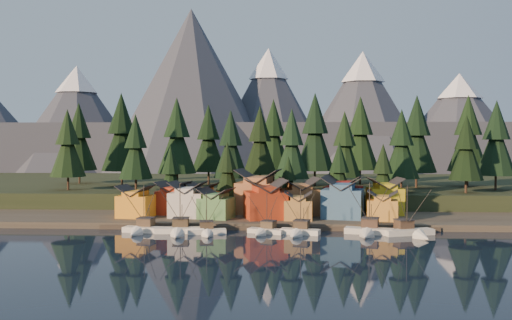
{
  "coord_description": "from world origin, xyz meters",
  "views": [
    {
      "loc": [
        3.96,
        -118.04,
        21.19
      ],
      "look_at": [
        -3.51,
        30.0,
        16.01
      ],
      "focal_mm": 40.0,
      "sensor_mm": 36.0,
      "label": 1
    }
  ],
  "objects_px": {
    "house_front_1": "(188,198)",
    "boat_6": "(412,226)",
    "boat_1": "(179,224)",
    "house_back_1": "(203,198)",
    "boat_3": "(264,225)",
    "boat_4": "(299,225)",
    "house_back_0": "(173,197)",
    "boat_5": "(368,224)",
    "boat_0": "(141,222)",
    "house_front_0": "(136,200)",
    "boat_2": "(207,226)"
  },
  "relations": [
    {
      "from": "house_front_1",
      "to": "boat_2",
      "type": "bearing_deg",
      "value": -61.27
    },
    {
      "from": "boat_5",
      "to": "house_front_0",
      "type": "xyz_separation_m",
      "value": [
        -56.75,
        15.03,
        3.36
      ]
    },
    {
      "from": "boat_1",
      "to": "boat_2",
      "type": "relative_size",
      "value": 1.22
    },
    {
      "from": "boat_3",
      "to": "house_front_0",
      "type": "height_order",
      "value": "house_front_0"
    },
    {
      "from": "boat_0",
      "to": "boat_1",
      "type": "bearing_deg",
      "value": 2.0
    },
    {
      "from": "boat_1",
      "to": "house_back_1",
      "type": "relative_size",
      "value": 1.49
    },
    {
      "from": "boat_4",
      "to": "house_front_0",
      "type": "height_order",
      "value": "boat_4"
    },
    {
      "from": "boat_0",
      "to": "boat_5",
      "type": "bearing_deg",
      "value": 9.17
    },
    {
      "from": "boat_1",
      "to": "house_front_0",
      "type": "bearing_deg",
      "value": 127.54
    },
    {
      "from": "boat_1",
      "to": "house_back_0",
      "type": "relative_size",
      "value": 1.33
    },
    {
      "from": "boat_4",
      "to": "house_front_1",
      "type": "xyz_separation_m",
      "value": [
        -27.86,
        17.13,
        4.02
      ]
    },
    {
      "from": "boat_0",
      "to": "house_back_0",
      "type": "height_order",
      "value": "boat_0"
    },
    {
      "from": "boat_2",
      "to": "boat_4",
      "type": "xyz_separation_m",
      "value": [
        20.61,
        0.59,
        0.27
      ]
    },
    {
      "from": "boat_1",
      "to": "boat_6",
      "type": "relative_size",
      "value": 1.0
    },
    {
      "from": "boat_2",
      "to": "house_back_0",
      "type": "xyz_separation_m",
      "value": [
        -12.11,
        23.15,
        4.08
      ]
    },
    {
      "from": "boat_1",
      "to": "house_back_1",
      "type": "bearing_deg",
      "value": 81.63
    },
    {
      "from": "boat_5",
      "to": "house_back_0",
      "type": "bearing_deg",
      "value": 170.85
    },
    {
      "from": "house_front_1",
      "to": "boat_6",
      "type": "bearing_deg",
      "value": -11.54
    },
    {
      "from": "boat_0",
      "to": "boat_4",
      "type": "xyz_separation_m",
      "value": [
        35.92,
        -0.97,
        -0.15
      ]
    },
    {
      "from": "house_back_0",
      "to": "boat_5",
      "type": "bearing_deg",
      "value": -10.47
    },
    {
      "from": "house_front_1",
      "to": "house_back_1",
      "type": "height_order",
      "value": "house_front_1"
    },
    {
      "from": "boat_4",
      "to": "boat_5",
      "type": "bearing_deg",
      "value": 19.5
    },
    {
      "from": "boat_2",
      "to": "house_front_1",
      "type": "height_order",
      "value": "house_front_1"
    },
    {
      "from": "boat_0",
      "to": "boat_4",
      "type": "distance_m",
      "value": 35.93
    },
    {
      "from": "boat_1",
      "to": "house_back_1",
      "type": "height_order",
      "value": "boat_1"
    },
    {
      "from": "boat_6",
      "to": "boat_5",
      "type": "bearing_deg",
      "value": 155.82
    },
    {
      "from": "boat_2",
      "to": "boat_3",
      "type": "bearing_deg",
      "value": -3.16
    },
    {
      "from": "house_front_0",
      "to": "house_back_1",
      "type": "distance_m",
      "value": 17.98
    },
    {
      "from": "boat_4",
      "to": "house_front_0",
      "type": "relative_size",
      "value": 1.23
    },
    {
      "from": "boat_1",
      "to": "boat_3",
      "type": "distance_m",
      "value": 19.28
    },
    {
      "from": "boat_6",
      "to": "boat_4",
      "type": "bearing_deg",
      "value": 162.21
    },
    {
      "from": "boat_6",
      "to": "house_back_0",
      "type": "height_order",
      "value": "boat_6"
    },
    {
      "from": "boat_3",
      "to": "boat_4",
      "type": "distance_m",
      "value": 7.81
    },
    {
      "from": "boat_3",
      "to": "house_front_1",
      "type": "height_order",
      "value": "house_front_1"
    },
    {
      "from": "boat_1",
      "to": "boat_5",
      "type": "relative_size",
      "value": 0.99
    },
    {
      "from": "boat_3",
      "to": "boat_4",
      "type": "height_order",
      "value": "boat_4"
    },
    {
      "from": "house_back_0",
      "to": "boat_2",
      "type": "bearing_deg",
      "value": -48.82
    },
    {
      "from": "house_front_0",
      "to": "house_front_1",
      "type": "relative_size",
      "value": 0.96
    },
    {
      "from": "house_front_1",
      "to": "boat_5",
      "type": "bearing_deg",
      "value": -13.86
    },
    {
      "from": "boat_5",
      "to": "boat_6",
      "type": "height_order",
      "value": "boat_5"
    },
    {
      "from": "boat_0",
      "to": "boat_1",
      "type": "relative_size",
      "value": 0.95
    },
    {
      "from": "boat_3",
      "to": "house_front_0",
      "type": "bearing_deg",
      "value": 176.2
    },
    {
      "from": "house_back_1",
      "to": "boat_0",
      "type": "bearing_deg",
      "value": -105.7
    },
    {
      "from": "house_front_1",
      "to": "house_back_1",
      "type": "xyz_separation_m",
      "value": [
        2.84,
        6.8,
        -0.47
      ]
    },
    {
      "from": "boat_0",
      "to": "house_front_1",
      "type": "distance_m",
      "value": 18.47
    },
    {
      "from": "boat_4",
      "to": "house_back_0",
      "type": "bearing_deg",
      "value": 161.17
    },
    {
      "from": "boat_3",
      "to": "house_back_0",
      "type": "height_order",
      "value": "house_back_0"
    },
    {
      "from": "house_front_1",
      "to": "house_front_0",
      "type": "bearing_deg",
      "value": -168.87
    },
    {
      "from": "boat_3",
      "to": "house_back_1",
      "type": "bearing_deg",
      "value": 147.43
    },
    {
      "from": "house_front_0",
      "to": "house_back_1",
      "type": "height_order",
      "value": "house_back_1"
    }
  ]
}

